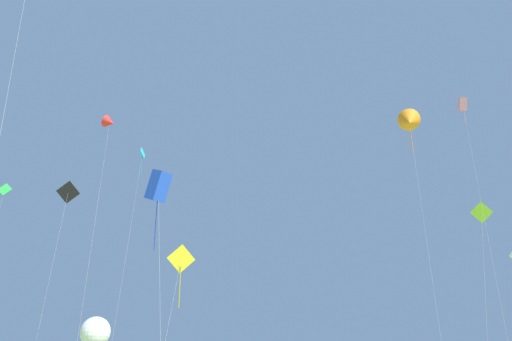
{
  "coord_description": "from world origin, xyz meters",
  "views": [
    {
      "loc": [
        5.7,
        -5.0,
        1.53
      ],
      "look_at": [
        0.0,
        32.0,
        15.38
      ],
      "focal_mm": 36.44,
      "sensor_mm": 36.0,
      "label": 1
    }
  ],
  "objects_px": {
    "kite_yellow_diamond": "(181,261)",
    "observatory_dome": "(95,340)",
    "kite_pink_box": "(463,105)",
    "kite_green_diamond": "(3,195)",
    "kite_cyan_diamond": "(141,161)",
    "kite_black_diamond": "(68,193)",
    "kite_orange_delta": "(409,121)",
    "kite_red_delta": "(110,123)",
    "kite_lime_diamond": "(482,214)",
    "kite_blue_box": "(158,186)"
  },
  "relations": [
    {
      "from": "kite_cyan_diamond",
      "to": "kite_green_diamond",
      "type": "bearing_deg",
      "value": -123.48
    },
    {
      "from": "kite_green_diamond",
      "to": "kite_black_diamond",
      "type": "bearing_deg",
      "value": 81.53
    },
    {
      "from": "kite_yellow_diamond",
      "to": "kite_lime_diamond",
      "type": "distance_m",
      "value": 32.44
    },
    {
      "from": "kite_black_diamond",
      "to": "kite_red_delta",
      "type": "bearing_deg",
      "value": -43.02
    },
    {
      "from": "kite_black_diamond",
      "to": "kite_orange_delta",
      "type": "distance_m",
      "value": 43.02
    },
    {
      "from": "kite_lime_diamond",
      "to": "kite_blue_box",
      "type": "bearing_deg",
      "value": -149.1
    },
    {
      "from": "kite_pink_box",
      "to": "kite_green_diamond",
      "type": "bearing_deg",
      "value": -170.5
    },
    {
      "from": "kite_green_diamond",
      "to": "observatory_dome",
      "type": "bearing_deg",
      "value": 105.47
    },
    {
      "from": "kite_yellow_diamond",
      "to": "observatory_dome",
      "type": "bearing_deg",
      "value": 120.75
    },
    {
      "from": "kite_yellow_diamond",
      "to": "kite_lime_diamond",
      "type": "relative_size",
      "value": 0.67
    },
    {
      "from": "kite_cyan_diamond",
      "to": "kite_orange_delta",
      "type": "bearing_deg",
      "value": -7.08
    },
    {
      "from": "kite_black_diamond",
      "to": "kite_red_delta",
      "type": "relative_size",
      "value": 0.83
    },
    {
      "from": "kite_pink_box",
      "to": "kite_red_delta",
      "type": "height_order",
      "value": "kite_pink_box"
    },
    {
      "from": "kite_yellow_diamond",
      "to": "kite_orange_delta",
      "type": "distance_m",
      "value": 31.77
    },
    {
      "from": "kite_pink_box",
      "to": "kite_blue_box",
      "type": "height_order",
      "value": "kite_pink_box"
    },
    {
      "from": "kite_lime_diamond",
      "to": "kite_green_diamond",
      "type": "bearing_deg",
      "value": -169.58
    },
    {
      "from": "kite_blue_box",
      "to": "kite_orange_delta",
      "type": "height_order",
      "value": "kite_orange_delta"
    },
    {
      "from": "kite_lime_diamond",
      "to": "kite_black_diamond",
      "type": "bearing_deg",
      "value": 178.83
    },
    {
      "from": "kite_blue_box",
      "to": "observatory_dome",
      "type": "distance_m",
      "value": 79.9
    },
    {
      "from": "kite_cyan_diamond",
      "to": "observatory_dome",
      "type": "height_order",
      "value": "kite_cyan_diamond"
    },
    {
      "from": "kite_red_delta",
      "to": "kite_lime_diamond",
      "type": "bearing_deg",
      "value": 9.67
    },
    {
      "from": "kite_yellow_diamond",
      "to": "kite_blue_box",
      "type": "bearing_deg",
      "value": -89.9
    },
    {
      "from": "kite_pink_box",
      "to": "kite_yellow_diamond",
      "type": "height_order",
      "value": "kite_pink_box"
    },
    {
      "from": "kite_orange_delta",
      "to": "kite_green_diamond",
      "type": "bearing_deg",
      "value": -167.39
    },
    {
      "from": "kite_black_diamond",
      "to": "kite_cyan_diamond",
      "type": "xyz_separation_m",
      "value": [
        7.83,
        3.89,
        5.46
      ]
    },
    {
      "from": "kite_pink_box",
      "to": "kite_cyan_diamond",
      "type": "bearing_deg",
      "value": 171.85
    },
    {
      "from": "kite_cyan_diamond",
      "to": "kite_orange_delta",
      "type": "distance_m",
      "value": 34.94
    },
    {
      "from": "kite_orange_delta",
      "to": "kite_red_delta",
      "type": "bearing_deg",
      "value": -167.63
    },
    {
      "from": "kite_pink_box",
      "to": "kite_red_delta",
      "type": "distance_m",
      "value": 40.41
    },
    {
      "from": "kite_blue_box",
      "to": "kite_red_delta",
      "type": "xyz_separation_m",
      "value": [
        -10.34,
        11.09,
        11.84
      ]
    },
    {
      "from": "kite_green_diamond",
      "to": "kite_black_diamond",
      "type": "height_order",
      "value": "kite_black_diamond"
    },
    {
      "from": "kite_orange_delta",
      "to": "kite_black_diamond",
      "type": "bearing_deg",
      "value": 179.44
    },
    {
      "from": "kite_yellow_diamond",
      "to": "kite_cyan_diamond",
      "type": "relative_size",
      "value": 0.41
    },
    {
      "from": "kite_yellow_diamond",
      "to": "kite_pink_box",
      "type": "bearing_deg",
      "value": 18.06
    },
    {
      "from": "observatory_dome",
      "to": "kite_green_diamond",
      "type": "bearing_deg",
      "value": -74.53
    },
    {
      "from": "kite_pink_box",
      "to": "observatory_dome",
      "type": "xyz_separation_m",
      "value": [
        -66.86,
        53.0,
        -23.2
      ]
    },
    {
      "from": "kite_yellow_diamond",
      "to": "kite_orange_delta",
      "type": "bearing_deg",
      "value": 25.16
    },
    {
      "from": "kite_lime_diamond",
      "to": "kite_orange_delta",
      "type": "height_order",
      "value": "kite_orange_delta"
    },
    {
      "from": "kite_red_delta",
      "to": "kite_yellow_diamond",
      "type": "relative_size",
      "value": 2.35
    },
    {
      "from": "kite_pink_box",
      "to": "kite_yellow_diamond",
      "type": "xyz_separation_m",
      "value": [
        -29.58,
        -9.65,
        -18.88
      ]
    },
    {
      "from": "kite_orange_delta",
      "to": "kite_cyan_diamond",
      "type": "bearing_deg",
      "value": 172.92
    },
    {
      "from": "kite_red_delta",
      "to": "kite_blue_box",
      "type": "bearing_deg",
      "value": -47.02
    },
    {
      "from": "observatory_dome",
      "to": "kite_red_delta",
      "type": "bearing_deg",
      "value": -65.44
    },
    {
      "from": "kite_green_diamond",
      "to": "kite_blue_box",
      "type": "xyz_separation_m",
      "value": [
        20.3,
        -8.71,
        -2.92
      ]
    },
    {
      "from": "kite_black_diamond",
      "to": "kite_lime_diamond",
      "type": "relative_size",
      "value": 1.3
    },
    {
      "from": "kite_red_delta",
      "to": "kite_lime_diamond",
      "type": "xyz_separation_m",
      "value": [
        40.37,
        6.88,
        -10.55
      ]
    },
    {
      "from": "kite_yellow_diamond",
      "to": "observatory_dome",
      "type": "distance_m",
      "value": 73.03
    },
    {
      "from": "kite_green_diamond",
      "to": "kite_red_delta",
      "type": "relative_size",
      "value": 0.7
    },
    {
      "from": "kite_pink_box",
      "to": "kite_cyan_diamond",
      "type": "height_order",
      "value": "kite_pink_box"
    },
    {
      "from": "kite_blue_box",
      "to": "kite_lime_diamond",
      "type": "relative_size",
      "value": 0.93
    }
  ]
}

